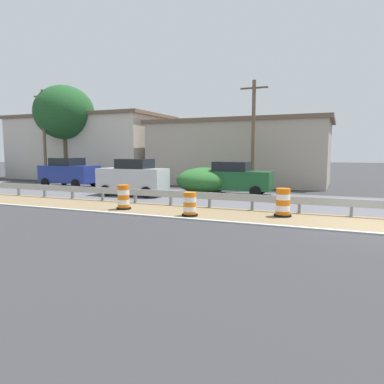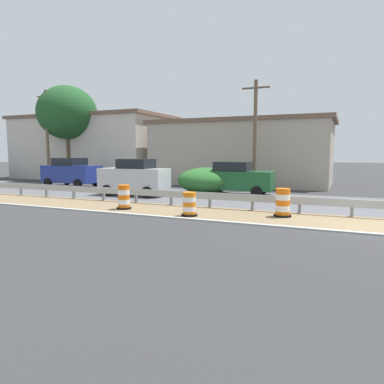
{
  "view_description": "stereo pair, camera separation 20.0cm",
  "coord_description": "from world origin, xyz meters",
  "px_view_note": "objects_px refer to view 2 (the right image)",
  "views": [
    {
      "loc": [
        -13.68,
        1.06,
        2.58
      ],
      "look_at": [
        0.59,
        7.03,
        0.84
      ],
      "focal_mm": 33.49,
      "sensor_mm": 36.0,
      "label": 1
    },
    {
      "loc": [
        -13.6,
        0.88,
        2.58
      ],
      "look_at": [
        0.59,
        7.03,
        0.84
      ],
      "focal_mm": 33.49,
      "sensor_mm": 36.0,
      "label": 2
    }
  ],
  "objects_px": {
    "car_distant_a": "(71,172)",
    "utility_pole_near": "(255,134)",
    "traffic_barrel_mid": "(124,198)",
    "traffic_barrel_close": "(189,205)",
    "car_lead_far_lane": "(134,177)",
    "traffic_barrel_nearest": "(283,204)",
    "car_mid_far_lane": "(235,178)",
    "utility_pole_mid": "(47,135)"
  },
  "relations": [
    {
      "from": "car_distant_a",
      "to": "utility_pole_near",
      "type": "height_order",
      "value": "utility_pole_near"
    },
    {
      "from": "traffic_barrel_mid",
      "to": "car_distant_a",
      "type": "bearing_deg",
      "value": 52.48
    },
    {
      "from": "traffic_barrel_mid",
      "to": "traffic_barrel_close",
      "type": "bearing_deg",
      "value": -97.04
    },
    {
      "from": "car_lead_far_lane",
      "to": "car_distant_a",
      "type": "height_order",
      "value": "car_lead_far_lane"
    },
    {
      "from": "traffic_barrel_nearest",
      "to": "car_distant_a",
      "type": "xyz_separation_m",
      "value": [
        6.54,
        16.6,
        0.55
      ]
    },
    {
      "from": "traffic_barrel_mid",
      "to": "car_mid_far_lane",
      "type": "bearing_deg",
      "value": -22.4
    },
    {
      "from": "traffic_barrel_nearest",
      "to": "car_distant_a",
      "type": "height_order",
      "value": "car_distant_a"
    },
    {
      "from": "car_mid_far_lane",
      "to": "utility_pole_near",
      "type": "distance_m",
      "value": 3.78
    },
    {
      "from": "traffic_barrel_close",
      "to": "traffic_barrel_mid",
      "type": "relative_size",
      "value": 0.88
    },
    {
      "from": "traffic_barrel_close",
      "to": "utility_pole_near",
      "type": "relative_size",
      "value": 0.13
    },
    {
      "from": "traffic_barrel_nearest",
      "to": "traffic_barrel_close",
      "type": "bearing_deg",
      "value": 110.99
    },
    {
      "from": "utility_pole_near",
      "to": "traffic_barrel_nearest",
      "type": "bearing_deg",
      "value": -159.59
    },
    {
      "from": "traffic_barrel_nearest",
      "to": "car_distant_a",
      "type": "distance_m",
      "value": 17.85
    },
    {
      "from": "utility_pole_near",
      "to": "traffic_barrel_mid",
      "type": "bearing_deg",
      "value": 160.12
    },
    {
      "from": "traffic_barrel_nearest",
      "to": "utility_pole_near",
      "type": "xyz_separation_m",
      "value": [
        8.96,
        3.33,
        3.23
      ]
    },
    {
      "from": "traffic_barrel_close",
      "to": "car_lead_far_lane",
      "type": "relative_size",
      "value": 0.24
    },
    {
      "from": "traffic_barrel_mid",
      "to": "utility_pole_near",
      "type": "bearing_deg",
      "value": -19.88
    },
    {
      "from": "car_lead_far_lane",
      "to": "car_mid_far_lane",
      "type": "relative_size",
      "value": 0.92
    },
    {
      "from": "traffic_barrel_close",
      "to": "car_lead_far_lane",
      "type": "distance_m",
      "value": 7.67
    },
    {
      "from": "car_mid_far_lane",
      "to": "car_distant_a",
      "type": "height_order",
      "value": "car_distant_a"
    },
    {
      "from": "utility_pole_near",
      "to": "car_lead_far_lane",
      "type": "bearing_deg",
      "value": 131.73
    },
    {
      "from": "car_distant_a",
      "to": "utility_pole_mid",
      "type": "xyz_separation_m",
      "value": [
        1.94,
        4.18,
        2.91
      ]
    },
    {
      "from": "traffic_barrel_mid",
      "to": "utility_pole_near",
      "type": "relative_size",
      "value": 0.15
    },
    {
      "from": "traffic_barrel_nearest",
      "to": "utility_pole_near",
      "type": "height_order",
      "value": "utility_pole_near"
    },
    {
      "from": "car_mid_far_lane",
      "to": "utility_pole_mid",
      "type": "relative_size",
      "value": 0.59
    },
    {
      "from": "traffic_barrel_close",
      "to": "car_mid_far_lane",
      "type": "height_order",
      "value": "car_mid_far_lane"
    },
    {
      "from": "traffic_barrel_nearest",
      "to": "utility_pole_mid",
      "type": "height_order",
      "value": "utility_pole_mid"
    },
    {
      "from": "utility_pole_mid",
      "to": "car_mid_far_lane",
      "type": "bearing_deg",
      "value": -96.94
    },
    {
      "from": "utility_pole_near",
      "to": "utility_pole_mid",
      "type": "height_order",
      "value": "utility_pole_mid"
    },
    {
      "from": "car_lead_far_lane",
      "to": "utility_pole_near",
      "type": "distance_m",
      "value": 8.37
    },
    {
      "from": "car_mid_far_lane",
      "to": "traffic_barrel_close",
      "type": "bearing_deg",
      "value": -87.95
    },
    {
      "from": "traffic_barrel_close",
      "to": "traffic_barrel_nearest",
      "type": "bearing_deg",
      "value": -69.01
    },
    {
      "from": "traffic_barrel_close",
      "to": "car_distant_a",
      "type": "relative_size",
      "value": 0.22
    },
    {
      "from": "traffic_barrel_nearest",
      "to": "utility_pole_near",
      "type": "distance_m",
      "value": 10.09
    },
    {
      "from": "car_lead_far_lane",
      "to": "utility_pole_near",
      "type": "xyz_separation_m",
      "value": [
        5.28,
        -5.92,
        2.66
      ]
    },
    {
      "from": "traffic_barrel_nearest",
      "to": "utility_pole_near",
      "type": "bearing_deg",
      "value": 20.41
    },
    {
      "from": "traffic_barrel_mid",
      "to": "car_lead_far_lane",
      "type": "height_order",
      "value": "car_lead_far_lane"
    },
    {
      "from": "car_mid_far_lane",
      "to": "utility_pole_near",
      "type": "bearing_deg",
      "value": 76.95
    },
    {
      "from": "car_distant_a",
      "to": "utility_pole_mid",
      "type": "bearing_deg",
      "value": 156.02
    },
    {
      "from": "utility_pole_near",
      "to": "car_distant_a",
      "type": "bearing_deg",
      "value": 100.33
    },
    {
      "from": "traffic_barrel_nearest",
      "to": "car_mid_far_lane",
      "type": "height_order",
      "value": "car_mid_far_lane"
    },
    {
      "from": "traffic_barrel_nearest",
      "to": "utility_pole_near",
      "type": "relative_size",
      "value": 0.16
    }
  ]
}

